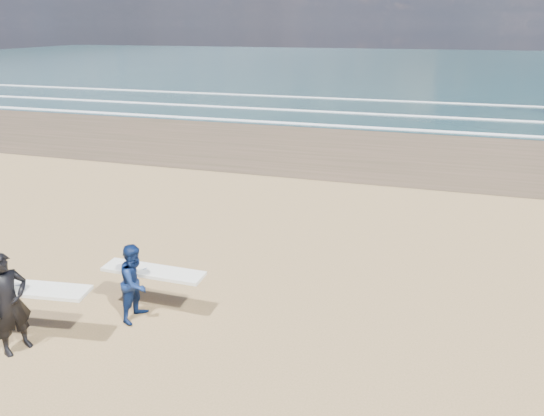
% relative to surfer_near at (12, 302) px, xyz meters
% --- Properties ---
extents(ocean, '(220.00, 100.00, 0.02)m').
position_rel_surfer_near_xyz_m(ocean, '(19.85, 71.88, -1.00)').
color(ocean, '#193437').
rests_on(ocean, ground).
extents(surfer_near, '(2.25, 1.18, 2.00)m').
position_rel_surfer_near_xyz_m(surfer_near, '(0.00, 0.00, 0.00)').
color(surfer_near, black).
rests_on(surfer_near, ground).
extents(surfer_far, '(2.21, 1.06, 1.65)m').
position_rel_surfer_near_xyz_m(surfer_far, '(1.61, 1.60, -0.18)').
color(surfer_far, '#0E204E').
rests_on(surfer_far, ground).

